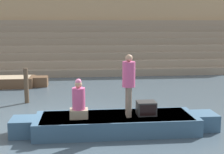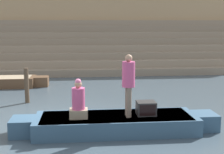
{
  "view_description": "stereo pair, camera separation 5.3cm",
  "coord_description": "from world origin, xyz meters",
  "px_view_note": "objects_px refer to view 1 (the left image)",
  "views": [
    {
      "loc": [
        0.78,
        -9.39,
        3.03
      ],
      "look_at": [
        1.78,
        0.22,
        1.38
      ],
      "focal_mm": 50.0,
      "sensor_mm": 36.0,
      "label": 1
    },
    {
      "loc": [
        0.83,
        -9.39,
        3.03
      ],
      "look_at": [
        1.78,
        0.22,
        1.38
      ],
      "focal_mm": 50.0,
      "sensor_mm": 36.0,
      "label": 2
    }
  ],
  "objects_px": {
    "rowboat_main": "(116,123)",
    "tv_set": "(146,108)",
    "mooring_post": "(26,86)",
    "person_standing": "(129,81)",
    "person_rowing": "(79,102)"
  },
  "relations": [
    {
      "from": "rowboat_main",
      "to": "tv_set",
      "type": "height_order",
      "value": "tv_set"
    },
    {
      "from": "rowboat_main",
      "to": "mooring_post",
      "type": "distance_m",
      "value": 4.77
    },
    {
      "from": "person_standing",
      "to": "person_rowing",
      "type": "relative_size",
      "value": 1.59
    },
    {
      "from": "person_rowing",
      "to": "mooring_post",
      "type": "bearing_deg",
      "value": 101.39
    },
    {
      "from": "person_rowing",
      "to": "tv_set",
      "type": "distance_m",
      "value": 1.92
    },
    {
      "from": "rowboat_main",
      "to": "person_standing",
      "type": "height_order",
      "value": "person_standing"
    },
    {
      "from": "tv_set",
      "to": "person_standing",
      "type": "bearing_deg",
      "value": -167.92
    },
    {
      "from": "rowboat_main",
      "to": "tv_set",
      "type": "relative_size",
      "value": 11.0
    },
    {
      "from": "mooring_post",
      "to": "tv_set",
      "type": "bearing_deg",
      "value": -42.77
    },
    {
      "from": "mooring_post",
      "to": "person_rowing",
      "type": "bearing_deg",
      "value": -61.54
    },
    {
      "from": "rowboat_main",
      "to": "person_standing",
      "type": "distance_m",
      "value": 1.27
    },
    {
      "from": "person_rowing",
      "to": "tv_set",
      "type": "bearing_deg",
      "value": -14.1
    },
    {
      "from": "person_rowing",
      "to": "rowboat_main",
      "type": "bearing_deg",
      "value": -11.64
    },
    {
      "from": "tv_set",
      "to": "person_rowing",
      "type": "bearing_deg",
      "value": -173.91
    },
    {
      "from": "person_rowing",
      "to": "tv_set",
      "type": "relative_size",
      "value": 2.06
    }
  ]
}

